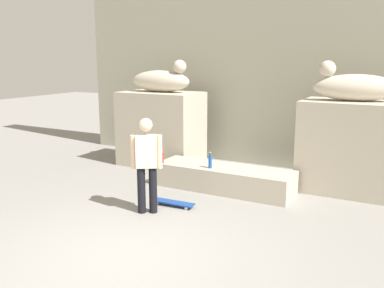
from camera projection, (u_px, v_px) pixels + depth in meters
ground_plane at (124, 257)px, 5.72m from camera, size 40.00×40.00×0.00m
facade_wall at (270, 28)px, 10.12m from camera, size 10.47×0.60×6.73m
pedestal_left at (161, 129)px, 10.41m from camera, size 1.97×1.20×1.83m
pedestal_right at (351, 147)px, 8.31m from camera, size 1.97×1.20×1.83m
statue_reclining_left at (162, 80)px, 10.15m from camera, size 1.61×0.59×0.78m
statue_reclining_right at (354, 86)px, 8.08m from camera, size 1.68×0.89×0.78m
ledge_block at (224, 178)px, 8.53m from camera, size 2.80×0.84×0.49m
skater at (147, 161)px, 7.15m from camera, size 0.47×0.36×1.67m
skateboard at (173, 203)px, 7.64m from camera, size 0.81×0.24×0.08m
bottle_blue at (210, 161)px, 8.37m from camera, size 0.07×0.07×0.33m
bottle_red at (162, 158)px, 8.78m from camera, size 0.07×0.07×0.27m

